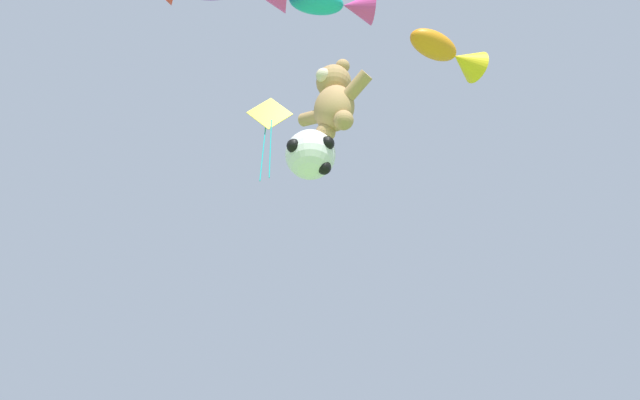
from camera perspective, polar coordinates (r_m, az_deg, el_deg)
teddy_bear_kite at (r=12.05m, az=1.26°, el=9.15°), size 1.79×0.79×1.82m
soccer_ball_kite at (r=11.43m, az=-0.84°, el=4.18°), size 1.02×1.02×0.94m
fish_kite_tangerine at (r=14.49m, az=11.79°, el=12.97°), size 1.16×1.97×0.76m
fish_kite_teal at (r=13.68m, az=1.60°, el=17.43°), size 1.58×1.78×0.68m
diamond_kite at (r=17.18m, az=-4.67°, el=7.33°), size 0.89×0.95×3.06m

